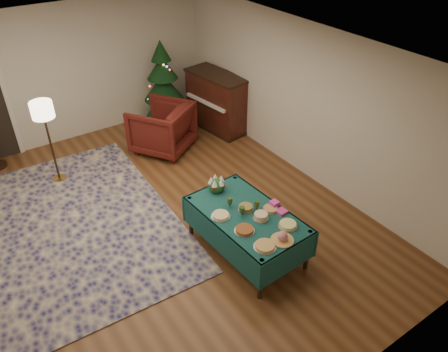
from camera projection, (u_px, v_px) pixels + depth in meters
room_shell at (143, 152)px, 6.09m from camera, size 7.00×7.00×7.00m
rug at (65, 228)px, 6.80m from camera, size 3.39×4.34×0.02m
buffet_table at (247, 221)px, 6.10m from camera, size 1.11×1.80×0.68m
platter_0 at (265, 246)px, 5.47m from camera, size 0.29×0.29×0.04m
platter_1 at (282, 237)px, 5.54m from camera, size 0.31×0.31×0.15m
platter_2 at (288, 225)px, 5.79m from camera, size 0.26×0.26×0.06m
platter_3 at (245, 230)px, 5.71m from camera, size 0.27×0.27×0.05m
platter_4 at (261, 216)px, 5.91m from camera, size 0.21×0.21×0.09m
platter_5 at (270, 209)px, 6.09m from camera, size 0.23×0.23×0.04m
platter_6 at (221, 215)px, 5.96m from camera, size 0.27×0.27×0.05m
platter_7 at (246, 208)px, 6.08m from camera, size 0.23×0.23×0.07m
goblet_0 at (230, 202)px, 6.10m from camera, size 0.07×0.07×0.16m
goblet_1 at (257, 205)px, 6.05m from camera, size 0.07×0.07×0.16m
goblet_2 at (242, 211)px, 5.93m from camera, size 0.07×0.07×0.16m
napkin_stack at (281, 211)px, 6.04m from camera, size 0.14×0.14×0.04m
gift_box at (274, 204)px, 6.13m from camera, size 0.11×0.11×0.09m
centerpiece at (217, 184)px, 6.40m from camera, size 0.24×0.25×0.28m
armchair at (162, 126)px, 8.50m from camera, size 1.38×1.36×1.06m
floor_lamp at (43, 115)px, 7.19m from camera, size 0.37×0.37×1.52m
christmas_tree at (164, 89)px, 9.21m from camera, size 1.06×1.06×1.87m
piano at (217, 102)px, 9.23m from camera, size 0.84×1.48×1.22m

